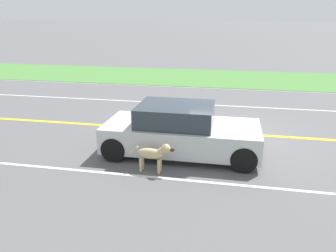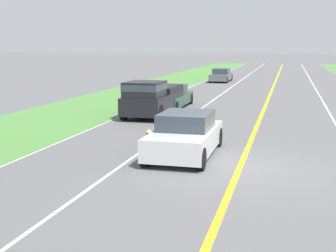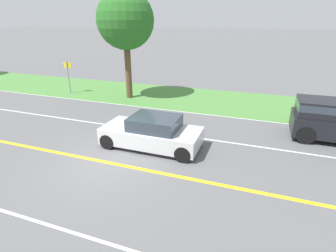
{
  "view_description": "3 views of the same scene",
  "coord_description": "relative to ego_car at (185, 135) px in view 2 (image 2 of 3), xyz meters",
  "views": [
    {
      "loc": [
        10.43,
        0.16,
        3.75
      ],
      "look_at": [
        2.26,
        -1.43,
        0.91
      ],
      "focal_mm": 35.0,
      "sensor_mm": 36.0,
      "label": 1
    },
    {
      "loc": [
        -1.32,
        13.65,
        3.61
      ],
      "look_at": [
        2.6,
        -1.5,
        0.89
      ],
      "focal_mm": 50.0,
      "sensor_mm": 36.0,
      "label": 2
    },
    {
      "loc": [
        -7.67,
        -5.37,
        5.18
      ],
      "look_at": [
        2.03,
        -1.85,
        1.04
      ],
      "focal_mm": 28.0,
      "sensor_mm": 36.0,
      "label": 3
    }
  ],
  "objects": [
    {
      "name": "ground_plane",
      "position": [
        -1.92,
        1.15,
        -0.66
      ],
      "size": [
        400.0,
        400.0,
        0.0
      ],
      "primitive_type": "plane",
      "color": "#5B5B5E"
    },
    {
      "name": "ego_car",
      "position": [
        0.0,
        0.0,
        0.0
      ],
      "size": [
        1.92,
        4.27,
        1.42
      ],
      "color": "silver",
      "rests_on": "ground"
    },
    {
      "name": "car_trailing_near",
      "position": [
        3.49,
        -11.5,
        -0.05
      ],
      "size": [
        1.93,
        4.79,
        1.31
      ],
      "color": "#1E472D",
      "rests_on": "ground"
    },
    {
      "name": "car_trailing_mid",
      "position": [
        3.37,
        -31.94,
        -0.05
      ],
      "size": [
        1.82,
        4.55,
        1.32
      ],
      "color": "#51565B",
      "rests_on": "ground"
    },
    {
      "name": "lane_edge_line_right",
      "position": [
        5.08,
        1.15,
        -0.66
      ],
      "size": [
        0.14,
        160.0,
        0.01
      ],
      "primitive_type": "cube",
      "color": "white",
      "rests_on": "ground"
    },
    {
      "name": "dog",
      "position": [
        1.28,
        -0.45,
        -0.17
      ],
      "size": [
        0.27,
        1.18,
        0.8
      ],
      "rotation": [
        0.0,
        0.0,
        -0.06
      ],
      "color": "#D1B784",
      "rests_on": "ground"
    },
    {
      "name": "pickup_truck",
      "position": [
        3.55,
        -8.27,
        0.28
      ],
      "size": [
        2.01,
        5.46,
        1.86
      ],
      "color": "black",
      "rests_on": "ground"
    },
    {
      "name": "centre_divider_line",
      "position": [
        -1.92,
        1.15,
        -0.66
      ],
      "size": [
        0.18,
        160.0,
        0.01
      ],
      "primitive_type": "cube",
      "color": "yellow",
      "rests_on": "ground"
    },
    {
      "name": "lane_dash_same_dir",
      "position": [
        1.58,
        1.15,
        -0.66
      ],
      "size": [
        0.1,
        160.0,
        0.01
      ],
      "primitive_type": "cube",
      "color": "white",
      "rests_on": "ground"
    }
  ]
}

